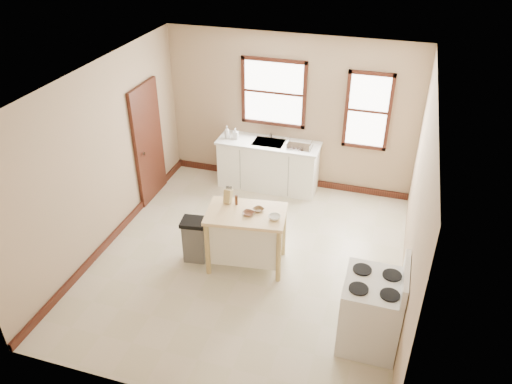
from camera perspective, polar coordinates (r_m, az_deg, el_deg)
floor at (r=7.63m, az=-0.97°, el=-7.79°), size 5.00×5.00×0.00m
ceiling at (r=6.24m, az=-1.20°, el=12.52°), size 5.00×5.00×0.00m
wall_back at (r=8.99m, az=3.88°, el=9.01°), size 4.50×0.04×2.80m
wall_left at (r=7.74m, az=-17.16°, el=3.72°), size 0.04×5.00×2.80m
wall_right at (r=6.59m, az=17.91°, el=-1.59°), size 0.04×5.00×2.80m
window_main at (r=8.91m, az=2.02°, el=11.28°), size 1.17×0.06×1.22m
window_side at (r=8.72m, az=12.65°, el=9.00°), size 0.77×0.06×1.37m
door_left at (r=8.86m, az=-12.20°, el=5.49°), size 0.06×0.90×2.10m
baseboard_back at (r=9.56m, az=3.56°, el=1.51°), size 4.50×0.04×0.12m
baseboard_left at (r=8.41m, az=-15.58°, el=-4.40°), size 0.04×5.00×0.12m
sink_counter at (r=9.20m, az=1.42°, el=3.14°), size 1.86×0.62×0.92m
faucet at (r=9.10m, az=1.77°, el=6.81°), size 0.03×0.03×0.22m
soap_bottle_a at (r=9.10m, az=-3.33°, el=6.84°), size 0.11×0.11×0.24m
soap_bottle_b at (r=9.09m, az=-2.36°, el=6.71°), size 0.10×0.10×0.20m
dish_rack at (r=8.80m, az=5.02°, el=5.41°), size 0.52×0.46×0.11m
kitchen_island at (r=7.29m, az=-1.10°, el=-5.33°), size 1.21×0.86×0.92m
knife_block at (r=7.20m, az=-3.21°, el=-0.51°), size 0.11×0.11×0.20m
pepper_grinder at (r=7.16m, az=-2.27°, el=-0.93°), size 0.05×0.05×0.15m
bowl_a at (r=6.97m, az=-0.89°, el=-2.45°), size 0.19×0.19×0.04m
bowl_b at (r=7.05m, az=0.29°, el=-2.02°), size 0.20×0.20×0.04m
bowl_c at (r=6.88m, az=2.12°, el=-2.91°), size 0.23×0.23×0.05m
trash_bin at (r=7.50m, az=-6.99°, el=-5.44°), size 0.40×0.35×0.70m
gas_stove at (r=6.22m, az=13.12°, el=-12.33°), size 0.75×0.76×1.21m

